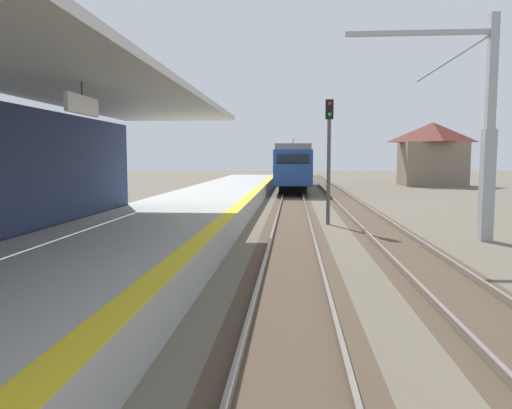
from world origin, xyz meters
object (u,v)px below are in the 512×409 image
at_px(approaching_train, 293,165).
at_px(rail_signal_post, 329,148).
at_px(catenary_pylon_far_side, 480,134).
at_px(distant_trackside_house, 432,153).

bearing_deg(approaching_train, rail_signal_post, -86.41).
distance_m(catenary_pylon_far_side, distant_trackside_house, 35.04).
bearing_deg(approaching_train, catenary_pylon_far_side, -77.26).
bearing_deg(distant_trackside_house, rail_signal_post, -112.55).
xyz_separation_m(approaching_train, catenary_pylon_far_side, (6.20, -27.39, 1.43)).
distance_m(rail_signal_post, catenary_pylon_far_side, 6.03).
relative_size(rail_signal_post, distant_trackside_house, 0.79).
bearing_deg(rail_signal_post, distant_trackside_house, 67.45).
distance_m(approaching_train, catenary_pylon_far_side, 28.12).
bearing_deg(approaching_train, distant_trackside_house, 25.55).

